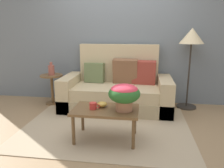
{
  "coord_description": "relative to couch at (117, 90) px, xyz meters",
  "views": [
    {
      "loc": [
        0.52,
        -3.12,
        1.4
      ],
      "look_at": [
        0.06,
        0.12,
        0.61
      ],
      "focal_mm": 35.53,
      "sensor_mm": 36.0,
      "label": 1
    }
  ],
  "objects": [
    {
      "name": "ground_plane",
      "position": [
        -0.06,
        -0.79,
        -0.34
      ],
      "size": [
        14.0,
        14.0,
        0.0
      ],
      "primitive_type": "plane",
      "color": "#997A56"
    },
    {
      "name": "wall_back",
      "position": [
        -0.06,
        0.48,
        1.03
      ],
      "size": [
        6.4,
        0.12,
        2.75
      ],
      "primitive_type": "cube",
      "color": "slate",
      "rests_on": "ground"
    },
    {
      "name": "area_rug",
      "position": [
        -0.06,
        -0.88,
        -0.34
      ],
      "size": [
        2.43,
        1.9,
        0.01
      ],
      "primitive_type": "cube",
      "color": "tan",
      "rests_on": "ground"
    },
    {
      "name": "couch",
      "position": [
        0.0,
        0.0,
        0.0
      ],
      "size": [
        1.95,
        0.93,
        1.15
      ],
      "color": "tan",
      "rests_on": "ground"
    },
    {
      "name": "coffee_table",
      "position": [
        -0.0,
        -1.27,
        0.04
      ],
      "size": [
        0.84,
        0.52,
        0.43
      ],
      "color": "brown",
      "rests_on": "ground"
    },
    {
      "name": "side_table",
      "position": [
        -1.28,
        0.04,
        0.06
      ],
      "size": [
        0.43,
        0.43,
        0.58
      ],
      "color": "brown",
      "rests_on": "ground"
    },
    {
      "name": "floor_lamp",
      "position": [
        1.28,
        0.19,
        0.87
      ],
      "size": [
        0.43,
        0.43,
        1.45
      ],
      "color": "#2D2823",
      "rests_on": "ground"
    },
    {
      "name": "potted_plant",
      "position": [
        0.24,
        -1.29,
        0.3
      ],
      "size": [
        0.4,
        0.4,
        0.33
      ],
      "color": "#A36B4C",
      "rests_on": "coffee_table"
    },
    {
      "name": "coffee_mug",
      "position": [
        -0.15,
        -1.3,
        0.13
      ],
      "size": [
        0.13,
        0.09,
        0.09
      ],
      "color": "red",
      "rests_on": "coffee_table"
    },
    {
      "name": "snack_bowl",
      "position": [
        -0.06,
        -1.2,
        0.12
      ],
      "size": [
        0.13,
        0.13,
        0.07
      ],
      "color": "gold",
      "rests_on": "coffee_table"
    },
    {
      "name": "table_vase",
      "position": [
        -1.27,
        0.03,
        0.34
      ],
      "size": [
        0.12,
        0.12,
        0.25
      ],
      "color": "#934C42",
      "rests_on": "side_table"
    }
  ]
}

